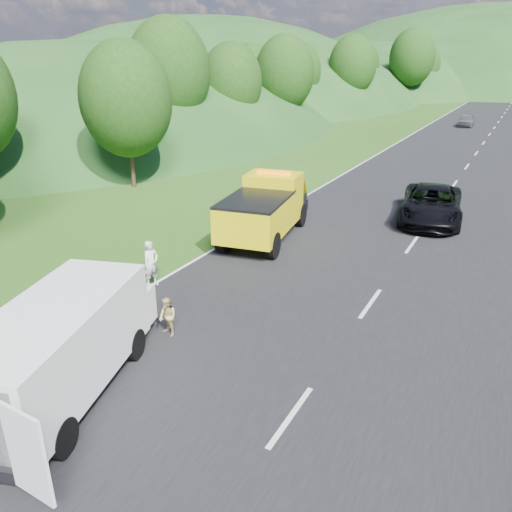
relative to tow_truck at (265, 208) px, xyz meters
The scene contains 11 objects.
ground 8.53m from the tow_truck, 70.94° to the right, with size 320.00×320.00×0.00m, color #38661E.
road_surface 32.57m from the tow_truck, 79.82° to the left, with size 14.00×200.00×0.02m, color black.
tree_line_left 54.53m from the tow_truck, 107.34° to the left, with size 14.00×140.00×14.00m, color #294F17, non-canonical shape.
tow_truck is the anchor object (origin of this frame).
white_van 11.65m from the tow_truck, 85.52° to the right, with size 4.55×6.93×2.28m.
woman 6.36m from the tow_truck, 100.29° to the right, with size 0.58×0.42×1.58m, color silver.
child 8.69m from the tow_truck, 80.85° to the right, with size 0.54×0.42×1.12m, color tan.
suitcase 7.83m from the tow_truck, 101.39° to the right, with size 0.40×0.22×0.64m, color #606149.
spare_tire 13.60m from the tow_truck, 84.99° to the right, with size 0.73×0.73×0.20m, color black.
passing_suv 8.25m from the tow_truck, 45.00° to the left, with size 2.66×5.77×1.60m, color black.
dist_car_a 43.88m from the tow_truck, 86.31° to the left, with size 1.52×3.77×1.29m, color #47464B.
Camera 1 is at (6.43, -9.98, 7.16)m, focal length 35.00 mm.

